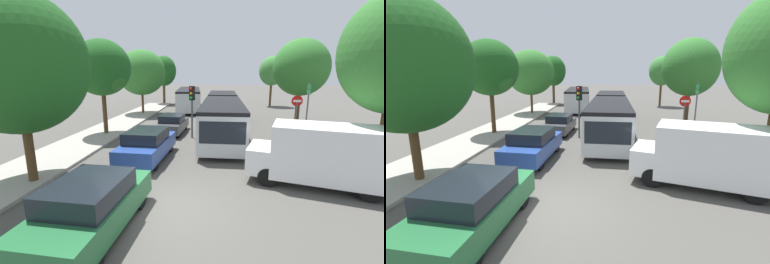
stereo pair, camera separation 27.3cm
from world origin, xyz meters
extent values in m
plane|color=#4F4C47|center=(0.00, 0.00, 0.00)|extent=(200.00, 200.00, 0.00)
cube|color=#9E998E|center=(-6.60, 11.91, 0.07)|extent=(3.20, 33.82, 0.14)
cube|color=silver|center=(1.83, 8.96, 1.25)|extent=(2.64, 9.22, 1.98)
cube|color=black|center=(1.83, 8.96, 1.61)|extent=(2.65, 8.85, 0.87)
cube|color=black|center=(1.83, 8.96, 2.34)|extent=(2.64, 9.22, 0.19)
cube|color=silver|center=(2.00, 17.65, 1.25)|extent=(2.58, 6.32, 1.98)
cube|color=black|center=(2.00, 17.65, 1.61)|extent=(2.60, 6.07, 0.87)
cube|color=black|center=(2.00, 17.65, 2.34)|extent=(2.58, 6.32, 0.19)
cylinder|color=black|center=(1.93, 14.03, 1.25)|extent=(1.84, 1.00, 1.82)
cube|color=black|center=(1.74, 4.42, 1.49)|extent=(2.17, 0.14, 1.06)
cylinder|color=black|center=(2.80, 6.01, 0.48)|extent=(0.31, 0.97, 0.97)
cylinder|color=black|center=(0.73, 6.05, 0.48)|extent=(0.31, 0.97, 0.97)
cylinder|color=black|center=(2.92, 11.88, 0.48)|extent=(0.31, 0.97, 0.97)
cylinder|color=black|center=(0.85, 11.92, 0.48)|extent=(0.31, 0.97, 0.97)
cylinder|color=black|center=(3.03, 17.63, 0.48)|extent=(0.31, 0.97, 0.97)
cylinder|color=black|center=(0.96, 17.67, 0.48)|extent=(0.31, 0.97, 0.97)
cube|color=silver|center=(-1.88, 23.82, 1.25)|extent=(3.45, 11.48, 1.97)
cube|color=black|center=(-1.88, 23.82, 1.61)|extent=(3.42, 10.92, 0.83)
cube|color=black|center=(-1.88, 23.82, 2.34)|extent=(3.45, 11.48, 0.20)
cylinder|color=black|center=(-3.24, 27.45, 0.49)|extent=(0.38, 1.00, 0.98)
cylinder|color=black|center=(-1.14, 27.63, 0.49)|extent=(0.38, 1.00, 0.98)
cylinder|color=black|center=(-2.64, 20.35, 0.49)|extent=(0.38, 1.00, 0.98)
cylinder|color=black|center=(-0.54, 20.52, 0.49)|extent=(0.38, 1.00, 0.98)
cube|color=#236638|center=(-1.77, -1.32, 0.62)|extent=(2.11, 4.43, 0.70)
cube|color=black|center=(-1.78, -1.42, 1.23)|extent=(1.83, 2.37, 0.53)
cylinder|color=black|center=(-2.45, 0.11, 0.33)|extent=(0.27, 0.67, 0.66)
cylinder|color=black|center=(-0.91, 0.01, 0.33)|extent=(0.27, 0.67, 0.66)
cylinder|color=black|center=(-2.63, -2.65, 0.33)|extent=(0.27, 0.67, 0.66)
cylinder|color=black|center=(-1.10, -2.75, 0.33)|extent=(0.27, 0.67, 0.66)
cube|color=#284799|center=(-1.91, 4.72, 0.62)|extent=(2.13, 4.47, 0.71)
cube|color=black|center=(-1.91, 4.61, 1.24)|extent=(1.85, 2.39, 0.54)
cylinder|color=black|center=(-2.59, 6.16, 0.33)|extent=(0.27, 0.68, 0.66)
cylinder|color=black|center=(-1.04, 6.06, 0.33)|extent=(0.27, 0.68, 0.66)
cylinder|color=black|center=(-2.77, 3.38, 0.33)|extent=(0.27, 0.68, 0.66)
cylinder|color=black|center=(-1.23, 3.28, 0.33)|extent=(0.27, 0.68, 0.66)
cube|color=#47474C|center=(-1.66, 10.61, 0.55)|extent=(1.90, 3.98, 0.63)
cube|color=black|center=(-1.66, 10.51, 1.11)|extent=(1.65, 2.13, 0.48)
cylinder|color=black|center=(-2.26, 11.89, 0.30)|extent=(0.24, 0.60, 0.59)
cylinder|color=black|center=(-0.89, 11.80, 0.30)|extent=(0.24, 0.60, 0.59)
cylinder|color=black|center=(-2.43, 9.41, 0.30)|extent=(0.24, 0.60, 0.59)
cylinder|color=black|center=(-1.05, 9.32, 0.30)|extent=(0.24, 0.60, 0.59)
cube|color=white|center=(5.66, 2.27, 1.31)|extent=(4.50, 3.09, 2.00)
cube|color=white|center=(3.26, 2.99, 0.84)|extent=(1.41, 2.08, 1.00)
cylinder|color=black|center=(3.41, 2.07, 0.36)|extent=(0.76, 0.44, 0.72)
cylinder|color=black|center=(3.89, 3.68, 0.36)|extent=(0.76, 0.44, 0.72)
cylinder|color=black|center=(6.57, 1.12, 0.36)|extent=(0.76, 0.44, 0.72)
cylinder|color=black|center=(7.05, 2.73, 0.36)|extent=(0.76, 0.44, 0.72)
cylinder|color=#56595E|center=(-0.13, 9.33, 1.70)|extent=(0.12, 0.12, 3.40)
cube|color=black|center=(-0.13, 9.33, 2.95)|extent=(0.38, 0.33, 0.90)
sphere|color=red|center=(-0.18, 9.19, 3.23)|extent=(0.18, 0.18, 0.18)
sphere|color=#EAAD14|center=(-0.18, 9.19, 2.95)|extent=(0.18, 0.18, 0.18)
sphere|color=green|center=(-0.18, 9.19, 2.67)|extent=(0.18, 0.18, 0.18)
cylinder|color=#56595E|center=(6.58, 9.78, 1.20)|extent=(0.08, 0.08, 2.40)
cylinder|color=red|center=(6.58, 9.78, 2.47)|extent=(0.70, 0.03, 0.70)
cube|color=white|center=(6.58, 9.76, 2.47)|extent=(0.50, 0.04, 0.14)
cylinder|color=#56595E|center=(7.76, 11.26, 1.80)|extent=(0.10, 0.10, 3.60)
cube|color=#197A38|center=(7.76, 11.26, 3.30)|extent=(0.29, 1.39, 0.28)
cube|color=#197A38|center=(7.76, 11.26, 2.96)|extent=(0.29, 1.39, 0.28)
cylinder|color=#51381E|center=(-5.56, 1.46, 1.31)|extent=(0.33, 0.33, 2.63)
ellipsoid|color=#1E561E|center=(-5.56, 1.46, 4.50)|extent=(4.85, 4.85, 4.98)
ellipsoid|color=#3D7F38|center=(-5.77, 0.98, 3.75)|extent=(2.91, 2.91, 2.74)
cylinder|color=#51381E|center=(-6.19, 9.63, 1.59)|extent=(0.29, 0.29, 3.18)
ellipsoid|color=#1E561E|center=(-6.19, 9.63, 4.56)|extent=(3.84, 3.84, 3.69)
ellipsoid|color=#286623|center=(-5.60, 9.37, 4.01)|extent=(2.31, 2.31, 2.03)
cylinder|color=#51381E|center=(-6.32, 19.31, 1.29)|extent=(0.24, 0.24, 2.58)
ellipsoid|color=#33752D|center=(-6.32, 19.31, 4.31)|extent=(4.93, 4.93, 4.60)
ellipsoid|color=#286623|center=(-6.51, 19.51, 3.62)|extent=(2.96, 2.96, 2.53)
cylinder|color=#51381E|center=(-5.97, 28.88, 1.53)|extent=(0.35, 0.35, 3.05)
ellipsoid|color=#1E561E|center=(-5.97, 28.88, 4.59)|extent=(3.49, 3.49, 4.11)
ellipsoid|color=#3D7F38|center=(-5.81, 28.85, 3.98)|extent=(2.10, 2.10, 2.26)
cylinder|color=#51381E|center=(7.89, 3.06, 1.61)|extent=(0.35, 0.35, 3.23)
cylinder|color=#51381E|center=(8.50, 15.86, 1.46)|extent=(0.38, 0.38, 2.92)
ellipsoid|color=#33752D|center=(8.50, 15.86, 4.70)|extent=(4.60, 4.60, 4.75)
cylinder|color=#51381E|center=(8.50, 27.61, 1.58)|extent=(0.28, 0.28, 3.17)
ellipsoid|color=#3D7F38|center=(8.50, 27.61, 4.56)|extent=(3.23, 3.23, 3.71)
camera|label=1|loc=(1.43, -7.21, 4.13)|focal=24.00mm
camera|label=2|loc=(1.70, -7.18, 4.13)|focal=24.00mm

